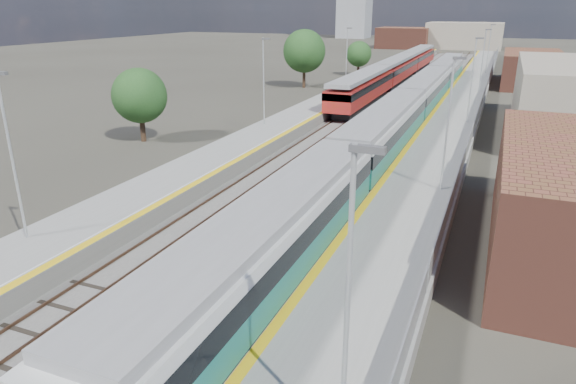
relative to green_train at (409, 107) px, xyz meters
The scene contains 11 objects.
ground 10.06m from the green_train, 98.81° to the left, with size 320.00×320.00×0.00m, color #47443A.
ballast_bed 12.95m from the green_train, 107.12° to the left, with size 10.50×155.00×0.06m, color #565451.
tracks 14.38m from the green_train, 102.82° to the left, with size 8.96×160.00×0.17m.
platform_right 12.87m from the green_train, 72.73° to the left, with size 4.70×155.00×8.52m.
platform_left 16.20m from the green_train, 130.93° to the left, with size 4.30×155.00×8.52m.
buildings 100.56m from the green_train, 101.29° to the left, with size 72.00×185.50×40.00m.
green_train is the anchor object (origin of this frame).
red_train 31.45m from the green_train, 102.86° to the left, with size 3.01×60.92×3.79m.
tree_a 23.93m from the green_train, 149.23° to the right, with size 4.61×4.61×6.24m.
tree_b 29.52m from the green_train, 129.69° to the left, with size 5.99×5.99×8.12m.
tree_c 41.77m from the green_train, 111.20° to the left, with size 4.20×4.20×5.69m.
Camera 1 is at (9.03, -7.28, 10.95)m, focal length 32.00 mm.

